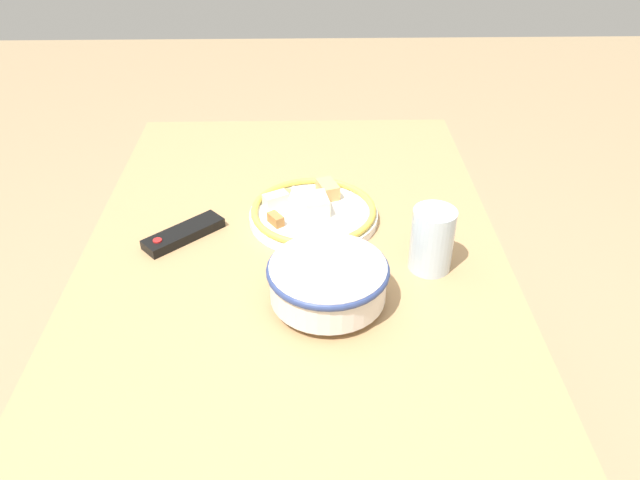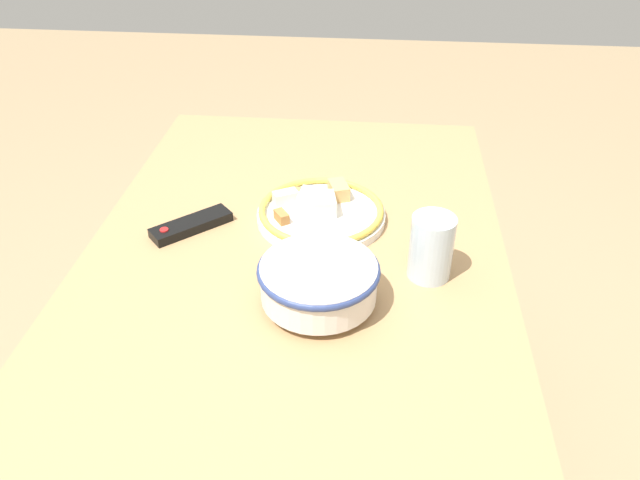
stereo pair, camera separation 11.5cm
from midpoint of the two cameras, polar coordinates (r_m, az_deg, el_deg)
dining_table at (r=1.20m, az=-0.09°, el=-7.24°), size 1.44×0.82×0.76m
noodle_bowl at (r=1.07m, az=2.95°, el=-3.88°), size 0.21×0.21×0.08m
food_plate at (r=1.30m, az=2.55°, el=2.55°), size 0.27×0.27×0.05m
tv_remote at (r=1.29m, az=-9.23°, el=1.29°), size 0.15×0.16×0.02m
drinking_glass at (r=1.15m, az=12.97°, el=-0.75°), size 0.08×0.08×0.12m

